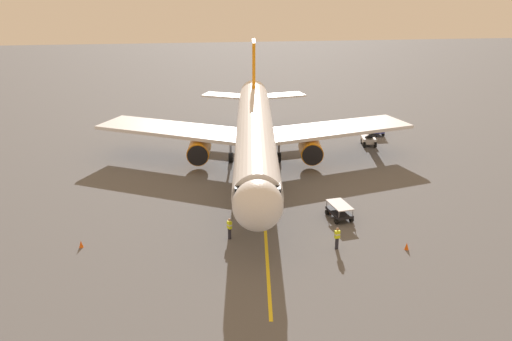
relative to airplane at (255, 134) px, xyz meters
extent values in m
plane|color=#565659|center=(1.48, -2.10, -4.00)|extent=(220.00, 220.00, 0.00)
cube|color=yellow|center=(0.03, 6.28, -4.00)|extent=(4.74, 39.77, 0.01)
cylinder|color=silver|center=(0.03, 0.28, 0.10)|extent=(7.60, 34.21, 3.80)
ellipsoid|color=silver|center=(2.08, 18.36, 0.10)|extent=(4.04, 4.38, 3.61)
cone|color=silver|center=(-2.05, -18.10, 0.10)|extent=(3.74, 3.37, 3.42)
cube|color=black|center=(1.92, 16.97, 0.65)|extent=(3.39, 1.95, 0.90)
cube|color=silver|center=(-8.86, -2.46, -0.50)|extent=(17.82, 9.58, 0.36)
cylinder|color=orange|center=(-5.84, -0.06, -2.00)|extent=(2.67, 3.64, 2.30)
cylinder|color=black|center=(-5.65, 1.68, -2.00)|extent=(2.11, 0.43, 2.10)
cube|color=silver|center=(8.08, -4.38, -0.50)|extent=(17.47, 12.70, 0.36)
cylinder|color=orange|center=(5.68, -1.37, -2.00)|extent=(2.67, 3.64, 2.30)
cylinder|color=black|center=(5.88, 0.37, -2.00)|extent=(2.11, 0.43, 2.10)
cube|color=orange|center=(-1.71, -15.12, 3.90)|extent=(0.90, 4.81, 7.20)
cube|color=silver|center=(-4.86, -14.46, 0.70)|extent=(6.75, 3.63, 0.24)
cube|color=silver|center=(1.50, -15.18, 0.70)|extent=(6.82, 4.83, 0.24)
cylinder|color=slate|center=(1.55, 13.69, -2.27)|extent=(0.24, 0.24, 2.77)
cylinder|color=black|center=(1.55, 13.69, -3.65)|extent=(0.53, 0.75, 0.70)
cylinder|color=slate|center=(-2.89, -2.41, -2.07)|extent=(0.24, 0.24, 2.77)
cylinder|color=black|center=(-2.89, -2.41, -3.45)|extent=(0.57, 1.14, 1.10)
cylinder|color=slate|center=(2.28, -2.99, -2.07)|extent=(0.24, 0.24, 2.77)
cylinder|color=black|center=(2.28, -2.99, -3.45)|extent=(0.57, 1.14, 1.10)
cylinder|color=#23232D|center=(3.85, 15.15, -3.56)|extent=(0.26, 0.26, 0.88)
cube|color=#D8EA19|center=(3.85, 15.15, -2.82)|extent=(0.40, 0.45, 0.60)
cube|color=silver|center=(3.85, 15.15, -2.82)|extent=(0.42, 0.47, 0.10)
sphere|color=tan|center=(3.85, 15.15, -2.40)|extent=(0.22, 0.22, 0.22)
cylinder|color=#23232D|center=(-3.93, 17.75, -3.56)|extent=(0.26, 0.26, 0.88)
cube|color=#D8EA19|center=(-3.93, 17.75, -2.82)|extent=(0.42, 0.30, 0.60)
cube|color=silver|center=(-3.93, 17.75, -2.82)|extent=(0.44, 0.31, 0.10)
sphere|color=#9E7051|center=(-3.93, 17.75, -2.40)|extent=(0.22, 0.22, 0.22)
cube|color=white|center=(-14.54, -7.49, -3.38)|extent=(1.78, 2.38, 0.60)
cube|color=black|center=(-14.33, -5.90, -2.48)|extent=(1.39, 3.84, 1.61)
cylinder|color=black|center=(-15.03, -6.26, -3.68)|extent=(0.33, 0.67, 0.64)
cylinder|color=black|center=(-13.75, -6.43, -3.68)|extent=(0.33, 0.67, 0.64)
cylinder|color=black|center=(-15.23, -7.75, -3.68)|extent=(0.33, 0.67, 0.64)
cylinder|color=black|center=(-13.95, -7.92, -3.68)|extent=(0.33, 0.67, 0.64)
cube|color=black|center=(-5.54, 12.53, -3.44)|extent=(1.83, 2.80, 0.24)
cube|color=silver|center=(-5.54, 12.53, -2.77)|extent=(1.83, 2.80, 0.08)
cylinder|color=slate|center=(-6.36, 13.60, -3.04)|extent=(0.06, 0.06, 0.55)
cylinder|color=slate|center=(-5.14, 13.82, -3.04)|extent=(0.06, 0.06, 0.55)
cylinder|color=slate|center=(-5.94, 11.24, -3.04)|extent=(0.06, 0.06, 0.55)
cylinder|color=slate|center=(-4.72, 11.45, -3.04)|extent=(0.06, 0.06, 0.55)
cylinder|color=black|center=(-6.34, 13.35, -3.78)|extent=(0.32, 0.48, 0.44)
cylinder|color=black|center=(-5.06, 13.58, -3.78)|extent=(0.32, 0.48, 0.44)
cylinder|color=black|center=(-6.01, 11.48, -3.78)|extent=(0.32, 0.48, 0.44)
cylinder|color=black|center=(-4.73, 11.70, -3.78)|extent=(0.32, 0.48, 0.44)
cube|color=#2D3899|center=(-16.81, -11.57, -3.44)|extent=(1.59, 2.69, 0.24)
cube|color=silver|center=(-16.81, -11.57, -2.77)|extent=(1.59, 2.69, 0.08)
cylinder|color=slate|center=(-17.52, -10.42, -3.04)|extent=(0.06, 0.06, 0.55)
cylinder|color=slate|center=(-16.28, -10.33, -3.04)|extent=(0.06, 0.06, 0.55)
cylinder|color=slate|center=(-17.34, -12.81, -3.04)|extent=(0.06, 0.06, 0.55)
cylinder|color=slate|center=(-16.11, -12.72, -3.04)|extent=(0.06, 0.06, 0.55)
cylinder|color=black|center=(-17.53, -10.67, -3.78)|extent=(0.28, 0.46, 0.44)
cylinder|color=black|center=(-16.23, -10.58, -3.78)|extent=(0.28, 0.46, 0.44)
cylinder|color=black|center=(-17.39, -12.57, -3.78)|extent=(0.28, 0.46, 0.44)
cylinder|color=black|center=(-16.10, -12.47, -3.78)|extent=(0.28, 0.46, 0.44)
cone|color=#F2590F|center=(-9.05, 18.52, -3.73)|extent=(0.32, 0.32, 0.55)
cone|color=#F2590F|center=(-5.04, 11.40, -3.73)|extent=(0.32, 0.32, 0.55)
cone|color=#F2590F|center=(14.99, 15.17, -3.73)|extent=(0.32, 0.32, 0.55)
camera|label=1|loc=(6.57, 53.23, 15.36)|focal=38.56mm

